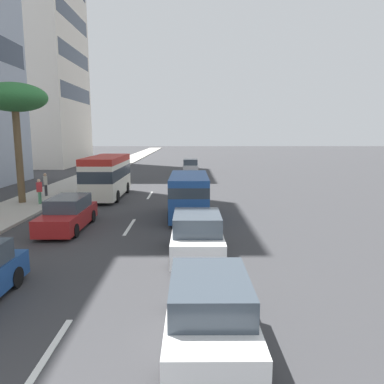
{
  "coord_description": "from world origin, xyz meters",
  "views": [
    {
      "loc": [
        -2.43,
        -3.05,
        4.67
      ],
      "look_at": [
        19.57,
        -3.18,
        1.09
      ],
      "focal_mm": 33.82,
      "sensor_mm": 36.0,
      "label": 1
    }
  ],
  "objects_px": {
    "minibus_seventh": "(107,175)",
    "pedestrian_near_lamp": "(39,190)",
    "car_fourth": "(197,236)",
    "car_fifth": "(209,309)",
    "pedestrian_by_tree": "(46,183)",
    "car_sixth": "(190,166)",
    "car_second": "(68,214)",
    "palm_tree": "(15,100)",
    "van_lead": "(189,193)"
  },
  "relations": [
    {
      "from": "van_lead",
      "to": "pedestrian_by_tree",
      "type": "xyz_separation_m",
      "value": [
        6.39,
        10.47,
        -0.31
      ]
    },
    {
      "from": "car_sixth",
      "to": "palm_tree",
      "type": "height_order",
      "value": "palm_tree"
    },
    {
      "from": "van_lead",
      "to": "palm_tree",
      "type": "bearing_deg",
      "value": 70.71
    },
    {
      "from": "car_second",
      "to": "palm_tree",
      "type": "relative_size",
      "value": 0.61
    },
    {
      "from": "pedestrian_near_lamp",
      "to": "palm_tree",
      "type": "xyz_separation_m",
      "value": [
        0.52,
        1.4,
        5.75
      ]
    },
    {
      "from": "car_second",
      "to": "pedestrian_near_lamp",
      "type": "relative_size",
      "value": 2.91
    },
    {
      "from": "car_sixth",
      "to": "palm_tree",
      "type": "bearing_deg",
      "value": 149.66
    },
    {
      "from": "pedestrian_near_lamp",
      "to": "palm_tree",
      "type": "relative_size",
      "value": 0.21
    },
    {
      "from": "minibus_seventh",
      "to": "car_sixth",
      "type": "bearing_deg",
      "value": 159.58
    },
    {
      "from": "minibus_seventh",
      "to": "van_lead",
      "type": "bearing_deg",
      "value": 42.61
    },
    {
      "from": "van_lead",
      "to": "car_sixth",
      "type": "distance_m",
      "value": 23.02
    },
    {
      "from": "car_sixth",
      "to": "pedestrian_by_tree",
      "type": "height_order",
      "value": "pedestrian_by_tree"
    },
    {
      "from": "car_sixth",
      "to": "minibus_seventh",
      "type": "height_order",
      "value": "minibus_seventh"
    },
    {
      "from": "minibus_seventh",
      "to": "pedestrian_near_lamp",
      "type": "bearing_deg",
      "value": -49.09
    },
    {
      "from": "car_fifth",
      "to": "pedestrian_near_lamp",
      "type": "relative_size",
      "value": 2.81
    },
    {
      "from": "car_fourth",
      "to": "pedestrian_by_tree",
      "type": "bearing_deg",
      "value": 40.09
    },
    {
      "from": "car_fifth",
      "to": "palm_tree",
      "type": "relative_size",
      "value": 0.59
    },
    {
      "from": "pedestrian_near_lamp",
      "to": "car_second",
      "type": "bearing_deg",
      "value": -92.3
    },
    {
      "from": "car_fifth",
      "to": "pedestrian_near_lamp",
      "type": "height_order",
      "value": "pedestrian_near_lamp"
    },
    {
      "from": "car_second",
      "to": "palm_tree",
      "type": "xyz_separation_m",
      "value": [
        6.23,
        5.13,
        6.03
      ]
    },
    {
      "from": "car_second",
      "to": "car_fourth",
      "type": "relative_size",
      "value": 1.14
    },
    {
      "from": "car_second",
      "to": "car_fifth",
      "type": "xyz_separation_m",
      "value": [
        -9.76,
        -6.43,
        -0.0
      ]
    },
    {
      "from": "car_sixth",
      "to": "pedestrian_by_tree",
      "type": "bearing_deg",
      "value": 147.48
    },
    {
      "from": "pedestrian_near_lamp",
      "to": "palm_tree",
      "type": "distance_m",
      "value": 5.94
    },
    {
      "from": "car_second",
      "to": "car_fourth",
      "type": "bearing_deg",
      "value": 56.91
    },
    {
      "from": "minibus_seventh",
      "to": "pedestrian_by_tree",
      "type": "height_order",
      "value": "minibus_seventh"
    },
    {
      "from": "pedestrian_by_tree",
      "to": "pedestrian_near_lamp",
      "type": "bearing_deg",
      "value": 162.0
    },
    {
      "from": "van_lead",
      "to": "pedestrian_near_lamp",
      "type": "bearing_deg",
      "value": 70.87
    },
    {
      "from": "car_second",
      "to": "palm_tree",
      "type": "distance_m",
      "value": 10.07
    },
    {
      "from": "car_second",
      "to": "palm_tree",
      "type": "height_order",
      "value": "palm_tree"
    },
    {
      "from": "van_lead",
      "to": "palm_tree",
      "type": "distance_m",
      "value": 12.92
    },
    {
      "from": "car_fourth",
      "to": "car_fifth",
      "type": "bearing_deg",
      "value": -178.32
    },
    {
      "from": "minibus_seventh",
      "to": "pedestrian_near_lamp",
      "type": "distance_m",
      "value": 4.89
    },
    {
      "from": "van_lead",
      "to": "car_fourth",
      "type": "height_order",
      "value": "van_lead"
    },
    {
      "from": "car_fourth",
      "to": "minibus_seventh",
      "type": "height_order",
      "value": "minibus_seventh"
    },
    {
      "from": "van_lead",
      "to": "pedestrian_by_tree",
      "type": "distance_m",
      "value": 12.27
    },
    {
      "from": "car_fourth",
      "to": "car_sixth",
      "type": "xyz_separation_m",
      "value": [
        29.45,
        0.19,
        -0.02
      ]
    },
    {
      "from": "van_lead",
      "to": "minibus_seventh",
      "type": "relative_size",
      "value": 0.74
    },
    {
      "from": "pedestrian_by_tree",
      "to": "car_sixth",
      "type": "bearing_deg",
      "value": -65.23
    },
    {
      "from": "car_fourth",
      "to": "pedestrian_by_tree",
      "type": "height_order",
      "value": "pedestrian_by_tree"
    },
    {
      "from": "car_second",
      "to": "pedestrian_by_tree",
      "type": "xyz_separation_m",
      "value": [
        8.74,
        4.53,
        0.31
      ]
    },
    {
      "from": "car_fifth",
      "to": "minibus_seventh",
      "type": "relative_size",
      "value": 0.66
    },
    {
      "from": "car_fourth",
      "to": "minibus_seventh",
      "type": "relative_size",
      "value": 0.6
    },
    {
      "from": "car_fifth",
      "to": "minibus_seventh",
      "type": "distance_m",
      "value": 19.77
    },
    {
      "from": "car_fourth",
      "to": "car_fifth",
      "type": "height_order",
      "value": "car_fourth"
    },
    {
      "from": "car_fourth",
      "to": "pedestrian_by_tree",
      "type": "relative_size",
      "value": 2.47
    },
    {
      "from": "car_fourth",
      "to": "palm_tree",
      "type": "relative_size",
      "value": 0.54
    },
    {
      "from": "minibus_seventh",
      "to": "pedestrian_near_lamp",
      "type": "relative_size",
      "value": 4.27
    },
    {
      "from": "car_fifth",
      "to": "pedestrian_by_tree",
      "type": "bearing_deg",
      "value": 30.63
    },
    {
      "from": "pedestrian_near_lamp",
      "to": "pedestrian_by_tree",
      "type": "distance_m",
      "value": 3.14
    }
  ]
}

